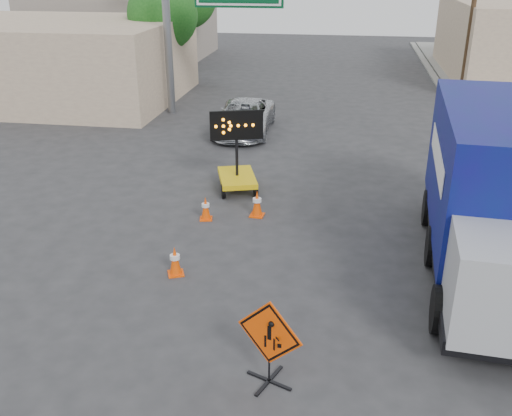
% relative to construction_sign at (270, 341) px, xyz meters
% --- Properties ---
extents(ground, '(100.00, 100.00, 0.00)m').
position_rel_construction_sign_xyz_m(ground, '(-0.90, 0.36, -0.89)').
color(ground, '#2D2D30').
rests_on(ground, ground).
extents(curb_right, '(0.40, 60.00, 0.12)m').
position_rel_construction_sign_xyz_m(curb_right, '(6.30, 15.36, -0.83)').
color(curb_right, gray).
rests_on(curb_right, ground).
extents(storefront_left_near, '(14.00, 10.00, 4.00)m').
position_rel_construction_sign_xyz_m(storefront_left_near, '(-14.90, 20.36, 1.11)').
color(storefront_left_near, '#CDB494').
rests_on(storefront_left_near, ground).
extents(storefront_left_far, '(12.00, 10.00, 4.40)m').
position_rel_construction_sign_xyz_m(storefront_left_far, '(-15.90, 34.36, 1.31)').
color(storefront_left_far, gray).
rests_on(storefront_left_far, ground).
extents(highway_gantry, '(6.18, 0.38, 6.90)m').
position_rel_construction_sign_xyz_m(highway_gantry, '(-5.34, 18.32, 4.18)').
color(highway_gantry, slate).
rests_on(highway_gantry, ground).
extents(utility_pole_far, '(1.80, 0.26, 9.00)m').
position_rel_construction_sign_xyz_m(utility_pole_far, '(7.10, 24.36, 3.79)').
color(utility_pole_far, '#452F1D').
rests_on(utility_pole_far, ground).
extents(tree_left_near, '(3.71, 3.71, 6.03)m').
position_rel_construction_sign_xyz_m(tree_left_near, '(-8.90, 22.36, 3.27)').
color(tree_left_near, '#452F1D').
rests_on(tree_left_near, ground).
extents(construction_sign, '(1.19, 0.86, 1.69)m').
position_rel_construction_sign_xyz_m(construction_sign, '(0.00, 0.00, 0.00)').
color(construction_sign, black).
rests_on(construction_sign, ground).
extents(arrow_board, '(1.62, 2.10, 2.64)m').
position_rel_construction_sign_xyz_m(arrow_board, '(-2.33, 8.95, -0.29)').
color(arrow_board, '#E0B90C').
rests_on(arrow_board, ground).
extents(pickup_truck, '(2.38, 4.96, 1.36)m').
position_rel_construction_sign_xyz_m(pickup_truck, '(-3.30, 15.48, -0.21)').
color(pickup_truck, silver).
rests_on(pickup_truck, ground).
extents(box_truck, '(3.02, 8.26, 3.85)m').
position_rel_construction_sign_xyz_m(box_truck, '(4.47, 4.75, 0.86)').
color(box_truck, black).
rests_on(box_truck, ground).
extents(cone_a, '(0.49, 0.49, 0.73)m').
position_rel_construction_sign_xyz_m(cone_a, '(-2.74, 3.38, -0.53)').
color(cone_a, '#F84905').
rests_on(cone_a, ground).
extents(cone_b, '(0.42, 0.42, 0.70)m').
position_rel_construction_sign_xyz_m(cone_b, '(-2.78, 6.55, -0.54)').
color(cone_b, '#F84905').
rests_on(cone_b, ground).
extents(cone_c, '(0.43, 0.43, 0.78)m').
position_rel_construction_sign_xyz_m(cone_c, '(-1.36, 7.02, -0.50)').
color(cone_c, '#F84905').
rests_on(cone_c, ground).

